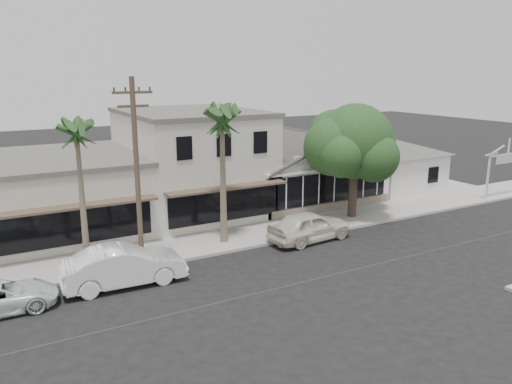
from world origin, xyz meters
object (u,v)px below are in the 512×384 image
car_0 (310,226)px  shade_tree (352,143)px  arch_sign (508,156)px  utility_pole (137,170)px  car_1 (124,266)px

car_0 → shade_tree: size_ratio=0.68×
arch_sign → utility_pole: utility_pole is taller
arch_sign → utility_pole: 27.45m
utility_pole → shade_tree: utility_pole is taller
utility_pole → shade_tree: (14.12, 1.75, 0.03)m
arch_sign → car_1: size_ratio=0.77×
car_0 → shade_tree: bearing=-68.1°
arch_sign → utility_pole: size_ratio=0.46×
car_1 → shade_tree: size_ratio=0.73×
arch_sign → shade_tree: size_ratio=0.56×
car_0 → arch_sign: bearing=-92.5°
shade_tree → car_0: bearing=-153.0°
utility_pole → arch_sign: bearing=0.2°
arch_sign → car_0: size_ratio=0.83×
utility_pole → car_1: (-1.25, -1.55, -3.90)m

